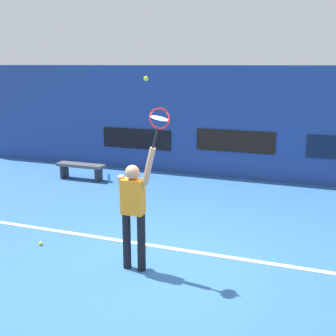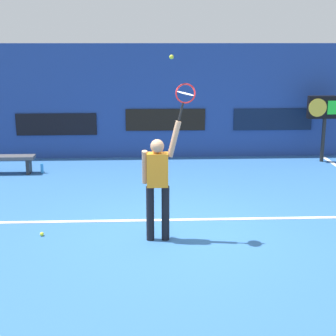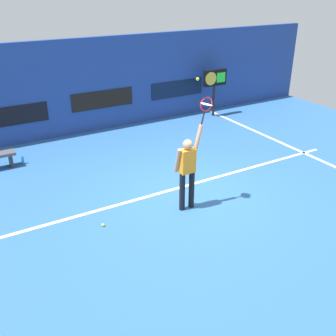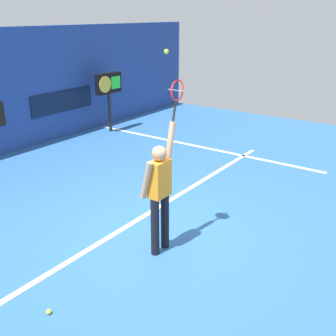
{
  "view_description": "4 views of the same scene",
  "coord_description": "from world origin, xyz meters",
  "px_view_note": "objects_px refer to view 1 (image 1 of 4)",
  "views": [
    {
      "loc": [
        2.24,
        -5.93,
        3.15
      ],
      "look_at": [
        -0.09,
        0.47,
        1.49
      ],
      "focal_mm": 45.48,
      "sensor_mm": 36.0,
      "label": 1
    },
    {
      "loc": [
        -0.55,
        -8.04,
        3.2
      ],
      "look_at": [
        -0.17,
        0.32,
        1.06
      ],
      "focal_mm": 53.44,
      "sensor_mm": 36.0,
      "label": 2
    },
    {
      "loc": [
        -4.62,
        -6.85,
        4.75
      ],
      "look_at": [
        -0.74,
        -0.11,
        1.02
      ],
      "focal_mm": 41.88,
      "sensor_mm": 36.0,
      "label": 3
    },
    {
      "loc": [
        -4.76,
        -3.61,
        3.44
      ],
      "look_at": [
        -0.15,
        -0.31,
        1.29
      ],
      "focal_mm": 43.81,
      "sensor_mm": 36.0,
      "label": 4
    }
  ],
  "objects_px": {
    "spare_ball": "(41,243)",
    "water_bottle": "(109,178)",
    "tennis_ball": "(146,79)",
    "court_bench": "(81,168)",
    "tennis_player": "(133,208)",
    "tennis_racket": "(159,121)"
  },
  "relations": [
    {
      "from": "spare_ball",
      "to": "water_bottle",
      "type": "bearing_deg",
      "value": 101.04
    },
    {
      "from": "water_bottle",
      "to": "tennis_ball",
      "type": "bearing_deg",
      "value": -55.62
    },
    {
      "from": "court_bench",
      "to": "spare_ball",
      "type": "bearing_deg",
      "value": -67.97
    },
    {
      "from": "tennis_player",
      "to": "water_bottle",
      "type": "distance_m",
      "value": 5.27
    },
    {
      "from": "tennis_player",
      "to": "tennis_ball",
      "type": "bearing_deg",
      "value": 8.41
    },
    {
      "from": "tennis_player",
      "to": "water_bottle",
      "type": "bearing_deg",
      "value": 122.18
    },
    {
      "from": "tennis_racket",
      "to": "tennis_ball",
      "type": "xyz_separation_m",
      "value": [
        -0.21,
        0.04,
        0.58
      ]
    },
    {
      "from": "tennis_ball",
      "to": "water_bottle",
      "type": "bearing_deg",
      "value": 124.38
    },
    {
      "from": "water_bottle",
      "to": "spare_ball",
      "type": "bearing_deg",
      "value": -78.96
    },
    {
      "from": "tennis_ball",
      "to": "court_bench",
      "type": "xyz_separation_m",
      "value": [
        -3.85,
        4.36,
        -2.62
      ]
    },
    {
      "from": "tennis_racket",
      "to": "court_bench",
      "type": "bearing_deg",
      "value": 132.72
    },
    {
      "from": "tennis_ball",
      "to": "spare_ball",
      "type": "xyz_separation_m",
      "value": [
        -2.17,
        0.21,
        -2.92
      ]
    },
    {
      "from": "tennis_racket",
      "to": "water_bottle",
      "type": "xyz_separation_m",
      "value": [
        -3.19,
        4.4,
        -2.25
      ]
    },
    {
      "from": "court_bench",
      "to": "water_bottle",
      "type": "bearing_deg",
      "value": 0.0
    },
    {
      "from": "spare_ball",
      "to": "tennis_racket",
      "type": "bearing_deg",
      "value": -5.93
    },
    {
      "from": "tennis_ball",
      "to": "spare_ball",
      "type": "bearing_deg",
      "value": 174.47
    },
    {
      "from": "tennis_player",
      "to": "water_bottle",
      "type": "xyz_separation_m",
      "value": [
        -2.76,
        4.39,
        -0.89
      ]
    },
    {
      "from": "court_bench",
      "to": "water_bottle",
      "type": "xyz_separation_m",
      "value": [
        0.87,
        0.0,
        -0.22
      ]
    },
    {
      "from": "spare_ball",
      "to": "tennis_player",
      "type": "bearing_deg",
      "value": -7.09
    },
    {
      "from": "spare_ball",
      "to": "court_bench",
      "type": "bearing_deg",
      "value": 112.03
    },
    {
      "from": "tennis_player",
      "to": "water_bottle",
      "type": "relative_size",
      "value": 8.27
    },
    {
      "from": "tennis_player",
      "to": "tennis_racket",
      "type": "bearing_deg",
      "value": -0.57
    }
  ]
}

